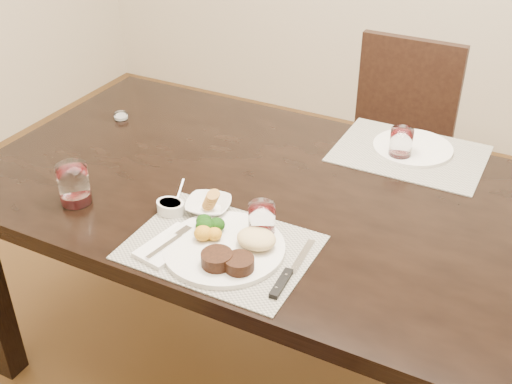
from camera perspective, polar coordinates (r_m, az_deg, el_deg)
The scene contains 15 objects.
ground_plane at distance 2.32m, azimuth 3.80°, elevation -16.29°, with size 4.50×4.50×0.00m, color #4E3219.
dining_table at distance 1.87m, azimuth 4.53°, elevation -2.67°, with size 2.00×1.00×0.75m.
chair_far at distance 2.72m, azimuth 12.28°, elevation 4.60°, with size 0.42×0.42×0.90m.
placemat_near at distance 1.63m, azimuth -3.15°, elevation -4.93°, with size 0.46×0.34×0.00m, color gray.
placemat_far at distance 2.10m, azimuth 13.48°, elevation 3.34°, with size 0.46×0.34×0.00m, color gray.
dinner_plate at distance 1.60m, azimuth -2.48°, elevation -4.89°, with size 0.31×0.31×0.06m.
napkin_fork at distance 1.64m, azimuth -7.74°, elevation -4.69°, with size 0.12×0.18×0.02m.
steak_knife at distance 1.53m, azimuth 2.72°, elevation -7.51°, with size 0.03×0.25×0.01m.
cracker_bowl at distance 1.76m, azimuth -4.24°, elevation -1.19°, with size 0.15×0.15×0.05m.
sauce_ramekin at distance 1.76m, azimuth -7.61°, elevation -1.29°, with size 0.08×0.12×0.06m.
wine_glass_near at distance 1.64m, azimuth 0.50°, elevation -2.70°, with size 0.07×0.07×0.10m.
far_plate at distance 2.12m, azimuth 13.75°, elevation 3.86°, with size 0.25×0.25×0.01m, color silver.
wine_glass_far at distance 2.04m, azimuth 12.73°, elevation 4.09°, with size 0.07×0.07×0.10m.
wine_glass_side at distance 1.85m, azimuth -15.86°, elevation 0.50°, with size 0.09×0.09×0.12m.
salt_cellar at distance 2.31m, azimuth -11.91°, elevation 6.58°, with size 0.05×0.05×0.02m.
Camera 1 is at (0.57, -1.42, 1.74)m, focal length 45.00 mm.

